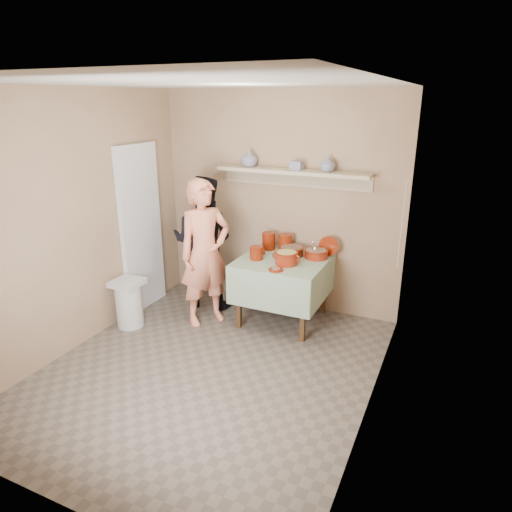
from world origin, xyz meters
The scene contains 22 objects.
ground centered at (0.00, 0.00, 0.00)m, with size 3.50×3.50×0.00m, color #62574D.
tile_panel centered at (-1.46, 0.95, 1.00)m, with size 0.06×0.70×2.00m, color silver.
plate_stack_a centered at (-0.04, 1.54, 0.87)m, with size 0.16×0.16×0.21m, color #6A1504.
plate_stack_b centered at (0.15, 1.59, 0.86)m, with size 0.16×0.16×0.20m, color #6A1504.
bowl_stack centered at (-0.03, 1.15, 0.84)m, with size 0.15×0.15×0.15m, color #6A1504.
empty_bowl centered at (-0.09, 1.33, 0.79)m, with size 0.17×0.17×0.05m, color #6A1504.
propped_lid centered at (0.68, 1.60, 0.88)m, with size 0.23×0.23×0.02m, color #6A1504.
vase_right centered at (0.61, 1.64, 1.81)m, with size 0.17×0.17×0.17m, color navy.
vase_left centered at (-0.34, 1.64, 1.82)m, with size 0.20×0.20×0.20m, color navy.
ceramic_box centered at (0.25, 1.63, 1.77)m, with size 0.14×0.10×0.10m, color navy.
person_cook centered at (-0.54, 0.89, 0.84)m, with size 0.61×0.40×1.68m, color #F48A69.
person_helper centered at (-0.83, 1.32, 0.81)m, with size 0.79×0.62×1.63m, color black.
room_shell centered at (0.00, 0.00, 1.61)m, with size 3.04×3.54×2.62m.
serving_table centered at (0.25, 1.28, 0.64)m, with size 0.97×0.97×0.76m.
cazuela_meat_a centered at (0.28, 1.46, 0.82)m, with size 0.30×0.30×0.10m.
cazuela_meat_b centered at (0.57, 1.47, 0.82)m, with size 0.28×0.28×0.10m.
ladle centered at (0.56, 1.47, 0.87)m, with size 0.08×0.26×0.19m.
cazuela_rice centered at (0.34, 1.14, 0.85)m, with size 0.33×0.25×0.14m.
front_plate centered at (0.31, 0.91, 0.77)m, with size 0.16×0.16×0.03m.
wall_shelf centered at (0.20, 1.65, 1.67)m, with size 1.80×0.25×0.21m.
trash_bin centered at (-1.29, 0.42, 0.28)m, with size 0.32×0.32×0.56m.
electrical_cord centered at (1.47, 1.48, 1.25)m, with size 0.01×0.05×0.90m.
Camera 1 is at (1.99, -3.28, 2.48)m, focal length 32.00 mm.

